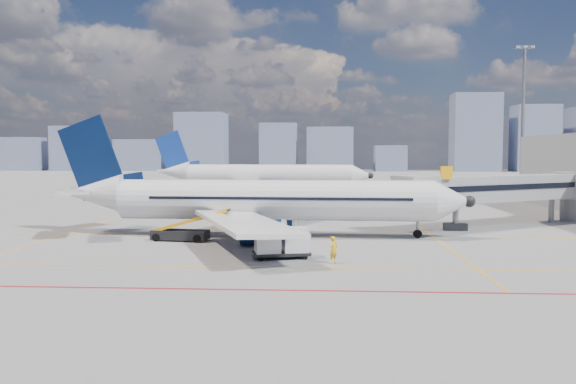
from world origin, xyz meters
The scene contains 11 objects.
ground centered at (0.00, 0.00, 0.00)m, with size 420.00×420.00×0.00m, color gray.
apron_markings centered at (-0.58, -3.91, 0.01)m, with size 90.00×35.12×0.01m.
jet_bridge centered at (23.51, 16.91, 3.74)m, with size 23.55×15.78×6.30m.
floodlight_mast_ne centered at (38.00, 55.00, 13.59)m, with size 3.20×0.61×25.45m.
distant_skyline centered at (10.28, 190.00, 11.44)m, with size 253.28×15.88×31.41m.
main_aircraft centered at (-1.84, 7.97, 3.22)m, with size 37.85×32.97×11.05m.
second_aircraft centered at (-7.59, 64.26, 3.22)m, with size 42.16×36.69×12.31m.
baggage_tug centered at (1.60, -0.42, 0.68)m, with size 2.29×1.77×1.42m.
cargo_dolly centered at (1.07, -2.70, 1.21)m, with size 4.31×2.64×2.20m.
belt_loader centered at (-8.00, 4.91, 0.73)m, with size 7.05×2.53×2.83m.
ramp_worker centered at (4.75, -4.36, 0.93)m, with size 0.68×0.45×1.87m, color gold.
Camera 1 is at (3.77, -42.27, 7.54)m, focal length 35.00 mm.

